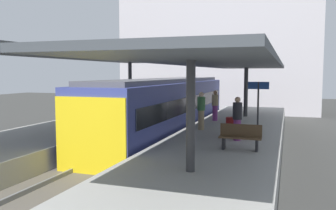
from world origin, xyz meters
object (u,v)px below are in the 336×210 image
Objects in this scene: passenger_near_bench at (237,118)px; passenger_far_end at (215,105)px; commuter_train at (168,107)px; platform_sign at (258,95)px; litter_bin at (231,127)px; platform_bench at (240,136)px; passenger_mid_platform at (201,110)px.

passenger_far_end is (-1.93, 5.36, -0.02)m from passenger_near_bench.
commuter_train is 7.22× the size of platform_sign.
litter_bin is at bearing -71.11° from passenger_far_end.
passenger_mid_platform reaches higher than platform_bench.
passenger_mid_platform is (-1.92, 2.09, 0.03)m from passenger_near_bench.
litter_bin is 0.49× the size of passenger_far_end.
platform_sign is 2.23m from litter_bin.
platform_bench is 2.43m from litter_bin.
commuter_train reaches higher than platform_bench.
platform_sign reaches higher than passenger_near_bench.
commuter_train is 19.95× the size of litter_bin.
passenger_far_end is at bearing 109.79° from passenger_near_bench.
commuter_train is at bearing 135.50° from passenger_mid_platform.
platform_sign is 2.62m from passenger_mid_platform.
passenger_far_end reaches higher than platform_bench.
commuter_train is at bearing -160.47° from passenger_far_end.
passenger_near_bench is (-0.58, -2.31, -0.75)m from platform_sign.
passenger_near_bench is 2.84m from passenger_mid_platform.
commuter_train is 9.68× the size of passenger_far_end.
platform_sign is 2.50m from passenger_near_bench.
platform_bench is at bearing -58.89° from passenger_mid_platform.
platform_bench is at bearing -52.56° from commuter_train.
litter_bin is 0.90m from passenger_near_bench.
passenger_far_end is (-2.51, 3.05, -0.77)m from platform_sign.
platform_bench is 0.83× the size of passenger_near_bench.
litter_bin is 0.46× the size of passenger_mid_platform.
passenger_mid_platform is at bearing -89.85° from passenger_far_end.
commuter_train is 2.59m from passenger_far_end.
platform_sign is at bearing 75.79° from passenger_near_bench.
platform_bench is 7.38m from passenger_far_end.
platform_sign is 1.34× the size of passenger_far_end.
commuter_train reaches higher than passenger_mid_platform.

